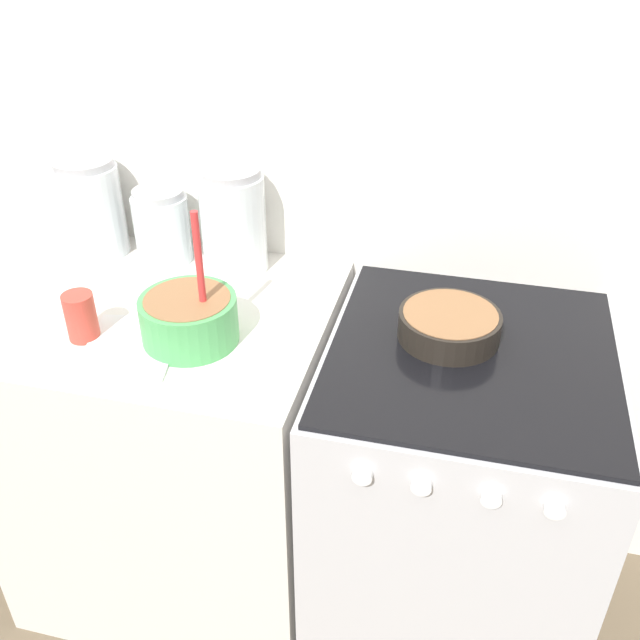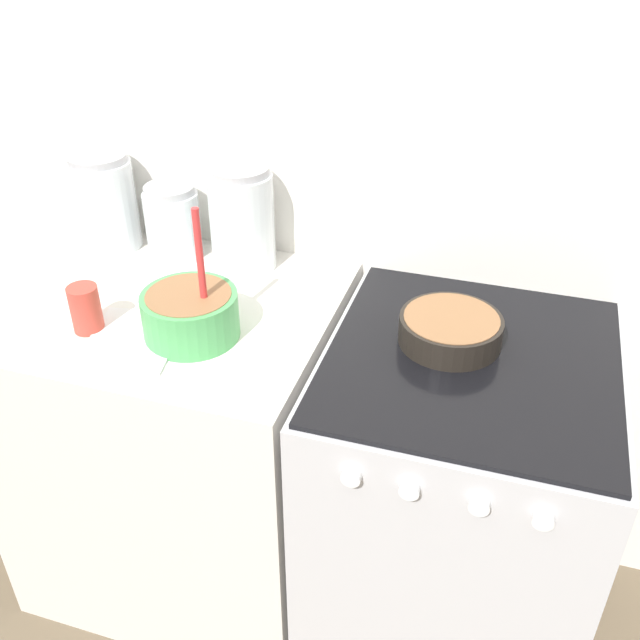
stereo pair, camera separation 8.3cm
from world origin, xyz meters
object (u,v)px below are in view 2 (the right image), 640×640
stove (452,504)px  storage_jar_middle (173,227)px  baking_pan (450,329)px  storage_jar_left (106,208)px  mixing_bowl (190,312)px  tin_can (86,309)px  storage_jar_right (242,225)px

stove → storage_jar_middle: bearing=164.1°
stove → baking_pan: size_ratio=4.02×
storage_jar_middle → storage_jar_left: bearing=-180.0°
mixing_bowl → tin_can: size_ratio=2.86×
storage_jar_left → tin_can: storage_jar_left is taller
storage_jar_right → baking_pan: bearing=-18.9°
stove → mixing_bowl: mixing_bowl is taller
tin_can → baking_pan: bearing=13.7°
baking_pan → storage_jar_right: (-0.58, 0.20, 0.08)m
storage_jar_middle → stove: bearing=-15.9°
storage_jar_left → tin_can: bearing=-65.6°
storage_jar_right → storage_jar_left: bearing=-180.0°
mixing_bowl → storage_jar_right: mixing_bowl is taller
storage_jar_left → storage_jar_right: bearing=0.0°
baking_pan → storage_jar_right: 0.62m
storage_jar_left → storage_jar_right: storage_jar_right is taller
baking_pan → tin_can: size_ratio=2.06×
storage_jar_middle → storage_jar_right: 0.21m
baking_pan → storage_jar_middle: (-0.78, 0.20, 0.05)m
storage_jar_right → tin_can: (-0.23, -0.39, -0.06)m
mixing_bowl → storage_jar_middle: mixing_bowl is taller
baking_pan → storage_jar_left: size_ratio=0.87×
mixing_bowl → storage_jar_left: (-0.42, 0.35, 0.05)m
stove → storage_jar_middle: (-0.84, 0.24, 0.55)m
mixing_bowl → tin_can: bearing=-168.5°
mixing_bowl → storage_jar_left: bearing=140.5°
stove → storage_jar_middle: 1.03m
stove → baking_pan: bearing=145.3°
stove → mixing_bowl: 0.82m
mixing_bowl → baking_pan: size_ratio=1.39×
mixing_bowl → storage_jar_middle: size_ratio=1.59×
stove → tin_can: 1.02m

